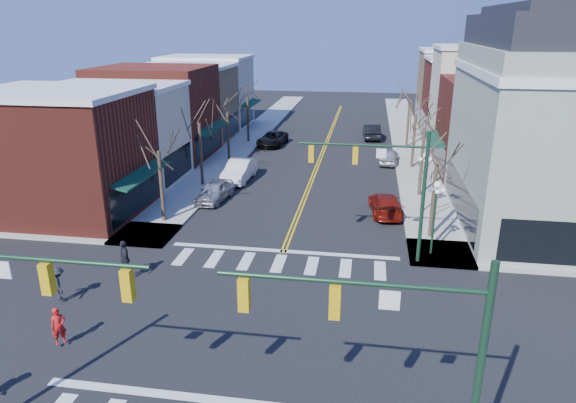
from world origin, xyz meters
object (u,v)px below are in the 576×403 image
at_px(lamppost_midblock, 424,173).
at_px(pedestrian_dark_a, 125,259).
at_px(car_left_near, 215,191).
at_px(car_left_far, 273,139).
at_px(pedestrian_dark_b, 59,284).
at_px(car_right_mid, 389,156).
at_px(car_right_far, 372,131).
at_px(victorian_corner, 572,122).
at_px(car_left_mid, 239,170).
at_px(lamppost_corner, 435,206).
at_px(car_right_near, 386,204).
at_px(pedestrian_red_a, 59,326).

xyz_separation_m(lamppost_midblock, pedestrian_dark_a, (-15.50, -11.75, -1.83)).
height_order(car_left_near, pedestrian_dark_a, pedestrian_dark_a).
height_order(car_left_far, pedestrian_dark_b, pedestrian_dark_b).
relative_size(lamppost_midblock, car_right_mid, 1.05).
bearing_deg(car_right_far, lamppost_midblock, 94.18).
xyz_separation_m(car_right_mid, car_right_far, (-1.60, 10.68, 0.13)).
relative_size(car_left_far, car_right_far, 1.03).
bearing_deg(car_left_near, car_right_mid, 51.16).
height_order(victorian_corner, pedestrian_dark_a, victorian_corner).
xyz_separation_m(car_left_near, car_left_far, (0.86, 18.23, -0.01)).
bearing_deg(car_left_mid, lamppost_midblock, -20.18).
height_order(victorian_corner, car_left_far, victorian_corner).
relative_size(lamppost_midblock, pedestrian_dark_a, 2.21).
distance_m(lamppost_corner, car_left_mid, 18.90).
height_order(car_left_far, car_right_mid, car_left_far).
distance_m(lamppost_corner, car_left_far, 29.00).
bearing_deg(pedestrian_dark_a, pedestrian_dark_b, -71.67).
height_order(lamppost_corner, car_right_mid, lamppost_corner).
relative_size(car_right_far, pedestrian_dark_a, 2.58).
height_order(lamppost_midblock, car_left_near, lamppost_midblock).
bearing_deg(pedestrian_dark_a, car_right_far, 126.98).
xyz_separation_m(car_left_mid, car_right_near, (11.69, -6.04, -0.16)).
xyz_separation_m(lamppost_midblock, car_right_far, (-3.40, 24.00, -2.13)).
height_order(car_right_near, car_right_far, car_right_far).
bearing_deg(car_right_near, car_left_mid, -33.74).
height_order(lamppost_midblock, pedestrian_dark_a, lamppost_midblock).
xyz_separation_m(lamppost_midblock, car_left_mid, (-14.07, 5.94, -2.11)).
bearing_deg(car_right_near, car_right_mid, -98.87).
bearing_deg(car_left_mid, car_right_mid, 33.78).
relative_size(car_left_mid, car_left_far, 1.00).
bearing_deg(car_right_mid, pedestrian_dark_b, 66.01).
relative_size(victorian_corner, lamppost_corner, 3.29).
bearing_deg(car_right_mid, lamppost_corner, 100.74).
bearing_deg(pedestrian_dark_b, lamppost_midblock, -89.49).
bearing_deg(car_right_mid, car_right_near, 93.10).
relative_size(car_left_near, pedestrian_dark_a, 2.19).
height_order(car_right_near, car_right_mid, car_right_mid).
bearing_deg(pedestrian_dark_b, car_left_mid, -48.43).
relative_size(car_left_far, pedestrian_red_a, 3.29).
bearing_deg(car_right_far, car_left_far, 22.22).
distance_m(car_left_mid, pedestrian_dark_b, 20.58).
bearing_deg(pedestrian_dark_b, car_right_mid, -68.41).
bearing_deg(victorian_corner, car_right_far, 115.52).
distance_m(car_left_far, car_right_far, 11.51).
xyz_separation_m(pedestrian_red_a, pedestrian_dark_b, (-1.99, 3.21, 0.01)).
distance_m(victorian_corner, car_left_mid, 23.99).
bearing_deg(car_left_mid, pedestrian_red_a, -90.78).
bearing_deg(pedestrian_dark_a, car_right_mid, 117.03).
bearing_deg(pedestrian_dark_a, victorian_corner, 80.97).
bearing_deg(car_left_far, car_right_mid, -19.76).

